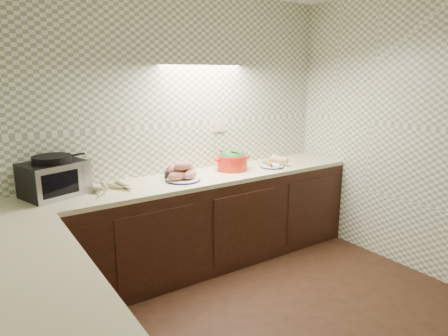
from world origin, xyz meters
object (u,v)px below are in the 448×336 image
toaster_oven (54,177)px  dutch_oven (232,160)px  parsnip_pile (111,186)px  veg_plate (273,162)px  sweet_potato_plate (182,173)px  onion_bowl (172,173)px

toaster_oven → dutch_oven: toaster_oven is taller
toaster_oven → dutch_oven: bearing=-20.4°
parsnip_pile → veg_plate: (1.70, -0.08, 0.01)m
toaster_oven → parsnip_pile: 0.45m
sweet_potato_plate → veg_plate: bearing=-1.0°
sweet_potato_plate → onion_bowl: sweet_potato_plate is taller
onion_bowl → parsnip_pile: bearing=-172.0°
veg_plate → onion_bowl: bearing=171.4°
toaster_oven → veg_plate: (2.12, -0.17, -0.11)m
toaster_oven → veg_plate: size_ratio=1.67×
parsnip_pile → onion_bowl: bearing=8.0°
sweet_potato_plate → dutch_oven: size_ratio=0.84×
toaster_oven → veg_plate: bearing=-22.4°
parsnip_pile → toaster_oven: bearing=167.4°
veg_plate → toaster_oven: bearing=175.3°
sweet_potato_plate → veg_plate: (1.06, -0.02, -0.02)m
toaster_oven → onion_bowl: toaster_oven is taller
dutch_oven → toaster_oven: bearing=-177.7°
parsnip_pile → dutch_oven: size_ratio=0.98×
parsnip_pile → onion_bowl: 0.61m
sweet_potato_plate → dutch_oven: 0.61m
sweet_potato_plate → dutch_oven: bearing=7.5°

